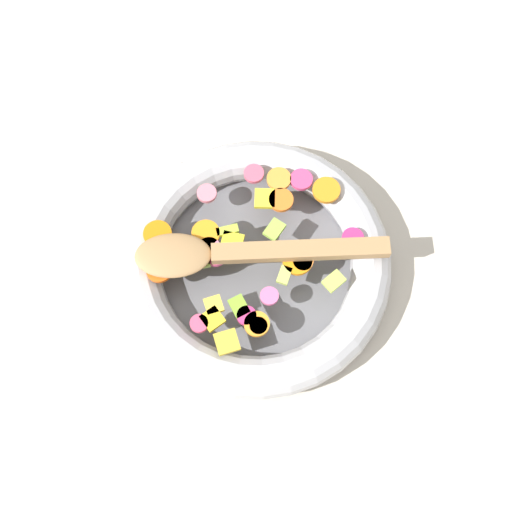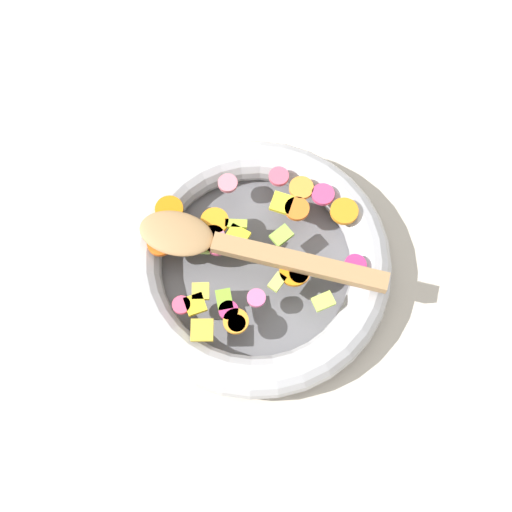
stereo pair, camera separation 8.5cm
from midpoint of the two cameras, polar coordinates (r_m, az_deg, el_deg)
ground_plane at (r=0.89m, az=2.69°, el=-1.48°), size 4.00×4.00×0.00m
skillet at (r=0.87m, az=2.75°, el=-1.01°), size 0.33×0.33×0.05m
chopped_vegetables at (r=0.85m, az=2.36°, el=0.40°), size 0.25×0.27×0.01m
wooden_spoon at (r=0.83m, az=1.15°, el=0.32°), size 0.09×0.30×0.01m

